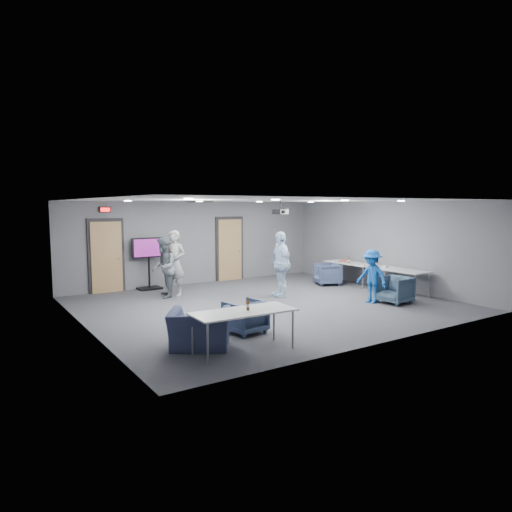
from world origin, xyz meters
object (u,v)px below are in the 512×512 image
person_b (164,267)px  table_right_a (351,264)px  chair_right_a (327,274)px  table_right_b (398,271)px  bottle_front (248,305)px  chair_front_a (245,317)px  person_d (372,276)px  table_front_left (244,313)px  tv_stand (149,260)px  chair_right_c (394,290)px  person_a (174,263)px  chair_front_b (200,329)px  bottle_right (349,260)px  projector (280,212)px  person_c (280,264)px

person_b → table_right_a: bearing=97.3°
chair_right_a → table_right_b: 2.42m
chair_right_a → bottle_front: bottle_front is taller
person_b → chair_front_a: 4.33m
person_d → table_right_a: (1.56, 2.33, -0.02)m
table_front_left → tv_stand: tv_stand is taller
chair_right_c → chair_front_a: (-4.78, -0.24, -0.02)m
person_a → chair_front_a: person_a is taller
chair_right_a → table_front_left: bearing=-30.0°
person_a → person_b: 0.37m
person_a → person_b: bearing=-113.3°
table_right_b → tv_stand: (-5.78, 4.71, 0.22)m
person_a → chair_right_c: person_a is taller
person_d → table_right_a: size_ratio=0.78×
chair_front_b → bottle_right: 7.69m
person_d → table_right_b: (1.56, 0.43, -0.02)m
chair_front_b → projector: 5.26m
person_b → person_d: person_b is taller
chair_front_a → chair_front_b: bearing=9.9°
chair_right_a → chair_right_c: 3.13m
person_a → chair_right_c: size_ratio=2.39×
chair_front_b → tv_stand: bearing=-68.9°
table_right_b → bottle_right: bearing=4.7°
person_b → person_c: size_ratio=0.92×
person_d → table_right_b: size_ratio=0.77×
chair_front_a → table_right_a: size_ratio=0.40×
table_front_left → person_b: bearing=84.8°
person_c → person_d: person_c is taller
chair_front_b → table_front_left: (0.56, -0.60, 0.34)m
chair_front_b → person_a: bearing=-75.0°
person_b → chair_right_a: person_b is taller
chair_right_a → chair_front_a: chair_right_a is taller
chair_right_c → projector: bearing=-140.7°
chair_front_a → table_front_left: bearing=48.5°
table_right_b → bottle_right: (-0.15, 1.83, 0.13)m
person_c → person_d: size_ratio=1.30×
chair_front_b → projector: bearing=-110.5°
chair_right_c → bottle_front: (-5.34, -1.23, 0.46)m
chair_right_a → table_right_a: bearing=81.8°
table_front_left → projector: size_ratio=4.60×
person_c → chair_front_a: size_ratio=2.53×
person_b → person_d: (4.32, -3.69, -0.14)m
chair_right_a → person_c: bearing=-50.2°
person_b → bottle_right: 5.90m
chair_front_a → bottle_right: (5.73, 2.87, 0.48)m
table_right_a → chair_front_a: bearing=116.6°
chair_front_b → table_right_b: (7.10, 1.44, 0.34)m
table_right_b → person_a: bearing=58.9°
person_b → table_right_b: person_b is taller
person_b → chair_front_a: person_b is taller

